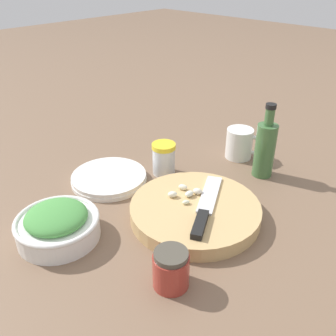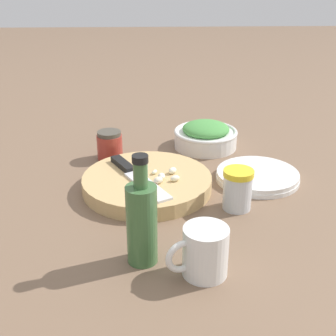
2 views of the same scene
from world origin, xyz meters
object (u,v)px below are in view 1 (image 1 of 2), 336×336
Objects in this scene: garlic_cloves at (186,193)px; spice_jar at (164,159)px; coffee_mug at (240,143)px; herb_bowl at (57,224)px; plate_stack at (109,178)px; honey_jar at (171,269)px; cutting_board at (195,211)px; oil_bottle at (265,148)px; chef_knife at (205,208)px.

spice_jar is (0.07, 0.14, 0.00)m from garlic_cloves.
spice_jar is 0.23m from coffee_mug.
herb_bowl reaches higher than plate_stack.
coffee_mug reaches higher than garlic_cloves.
garlic_cloves is 0.41× the size of herb_bowl.
garlic_cloves is 0.23m from honey_jar.
spice_jar is 0.15m from plate_stack.
spice_jar reaches higher than honey_jar.
oil_bottle reaches higher than cutting_board.
chef_knife is 2.11× the size of coffee_mug.
coffee_mug reaches higher than cutting_board.
coffee_mug is at bearing 17.08° from cutting_board.
garlic_cloves reaches higher than plate_stack.
plate_stack is (-0.05, 0.21, -0.03)m from garlic_cloves.
spice_jar reaches higher than herb_bowl.
herb_bowl reaches higher than garlic_cloves.
garlic_cloves is at bearing 140.90° from chef_knife.
spice_jar is (0.33, 0.03, 0.01)m from herb_bowl.
coffee_mug is 0.11m from oil_bottle.
herb_bowl is at bearing -155.38° from chef_knife.
herb_bowl is at bearing -154.43° from plate_stack.
garlic_cloves reaches higher than cutting_board.
garlic_cloves is (0.01, 0.06, 0.00)m from chef_knife.
honey_jar reaches higher than cutting_board.
chef_knife is 0.19m from honey_jar.
honey_jar is at bearing -151.65° from cutting_board.
garlic_cloves is at bearing 71.39° from cutting_board.
garlic_cloves is at bearing -76.43° from plate_stack.
herb_bowl is at bearing 147.51° from cutting_board.
honey_jar is at bearing -74.87° from herb_bowl.
honey_jar is at bearing -144.58° from garlic_cloves.
oil_bottle reaches higher than coffee_mug.
herb_bowl is at bearing -175.12° from spice_jar.
coffee_mug reaches higher than honey_jar.
plate_stack is (-0.34, 0.16, -0.03)m from coffee_mug.
garlic_cloves is 0.67× the size of coffee_mug.
oil_bottle is at bearing -111.99° from coffee_mug.
cutting_board is 0.20m from spice_jar.
oil_bottle is at bearing -10.41° from garlic_cloves.
plate_stack is at bearing 139.19° from oil_bottle.
spice_jar is at bearing -28.80° from plate_stack.
chef_knife is 2.57× the size of spice_jar.
oil_bottle reaches higher than plate_stack.
chef_knife is 3.02× the size of honey_jar.
spice_jar is 1.18× the size of honey_jar.
plate_stack is at bearing 154.75° from coffee_mug.
honey_jar is 0.37× the size of oil_bottle.
garlic_cloves is 0.36× the size of oil_bottle.
chef_knife is at bearing -86.61° from cutting_board.
herb_bowl reaches higher than chef_knife.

